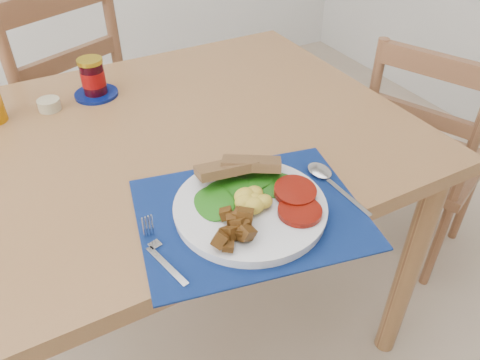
# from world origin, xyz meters

# --- Properties ---
(table) EXTENTS (1.40, 0.90, 0.75)m
(table) POSITION_xyz_m (0.00, 0.20, 0.67)
(table) COLOR brown
(table) RESTS_ON ground
(chair_far) EXTENTS (0.56, 0.55, 1.17)m
(chair_far) POSITION_xyz_m (-0.04, 0.88, 0.59)
(chair_far) COLOR brown
(chair_far) RESTS_ON ground
(chair_end) EXTENTS (0.48, 0.49, 1.02)m
(chair_end) POSITION_xyz_m (0.96, 0.12, 0.53)
(chair_end) COLOR brown
(chair_end) RESTS_ON ground
(placemat) EXTENTS (0.48, 0.41, 0.00)m
(placemat) POSITION_xyz_m (0.15, -0.15, 0.75)
(placemat) COLOR black
(placemat) RESTS_ON table
(breakfast_plate) EXTENTS (0.29, 0.29, 0.07)m
(breakfast_plate) POSITION_xyz_m (0.14, -0.16, 0.77)
(breakfast_plate) COLOR silver
(breakfast_plate) RESTS_ON placemat
(fork) EXTENTS (0.04, 0.16, 0.00)m
(fork) POSITION_xyz_m (-0.04, -0.17, 0.76)
(fork) COLOR #B2B5BA
(fork) RESTS_ON placemat
(spoon) EXTENTS (0.04, 0.19, 0.01)m
(spoon) POSITION_xyz_m (0.34, -0.14, 0.76)
(spoon) COLOR #B2B5BA
(spoon) RESTS_ON placemat
(ramekin) EXTENTS (0.06, 0.06, 0.03)m
(ramekin) POSITION_xyz_m (-0.10, 0.44, 0.76)
(ramekin) COLOR tan
(ramekin) RESTS_ON table
(jam_on_saucer) EXTENTS (0.12, 0.12, 0.10)m
(jam_on_saucer) POSITION_xyz_m (0.02, 0.46, 0.80)
(jam_on_saucer) COLOR #051358
(jam_on_saucer) RESTS_ON table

